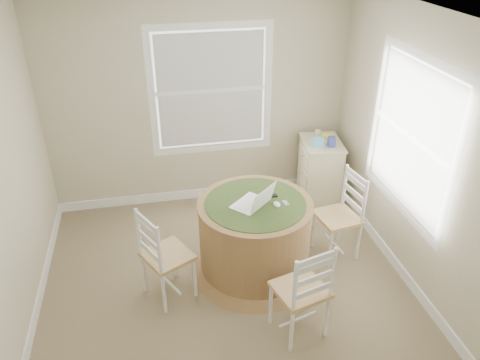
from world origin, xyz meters
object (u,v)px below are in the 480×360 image
object	(u,v)px
chair_right	(337,217)
chair_left	(167,255)
round_table	(255,234)
corner_chest	(319,172)
laptop	(253,202)
chair_near	(300,289)

from	to	relation	value
chair_right	chair_left	bearing A→B (deg)	-91.00
round_table	corner_chest	xyz separation A→B (m)	(1.11, 1.15, -0.02)
chair_left	laptop	bearing A→B (deg)	-106.95
round_table	chair_right	world-z (taller)	chair_right
chair_near	laptop	xyz separation A→B (m)	(-0.22, 0.85, 0.37)
chair_left	laptop	size ratio (longest dim) A/B	2.02
laptop	corner_chest	xyz separation A→B (m)	(1.14, 1.18, -0.43)
chair_left	corner_chest	size ratio (longest dim) A/B	1.14
corner_chest	chair_near	bearing A→B (deg)	-107.24
chair_right	corner_chest	bearing A→B (deg)	160.06
chair_left	chair_near	bearing A→B (deg)	-150.31
round_table	chair_left	size ratio (longest dim) A/B	1.38
round_table	chair_near	xyz separation A→B (m)	(0.19, -0.88, 0.03)
chair_near	corner_chest	xyz separation A→B (m)	(0.92, 2.04, -0.06)
chair_right	chair_near	bearing A→B (deg)	-46.55
laptop	chair_right	bearing A→B (deg)	143.88
chair_near	chair_right	bearing A→B (deg)	-142.08
chair_near	laptop	distance (m)	0.95
round_table	laptop	bearing A→B (deg)	-139.15
round_table	chair_near	bearing A→B (deg)	-86.08
round_table	chair_left	xyz separation A→B (m)	(-0.88, -0.20, 0.03)
round_table	chair_left	bearing A→B (deg)	-175.75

